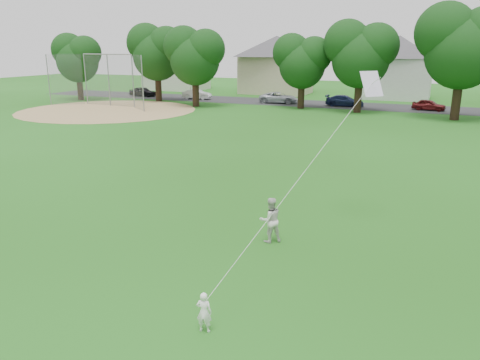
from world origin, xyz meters
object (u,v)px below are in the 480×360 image
at_px(kite, 305,170).
at_px(baseball_backstop, 105,81).
at_px(toddler, 204,312).
at_px(older_boy, 270,220).

distance_m(kite, baseball_backstop, 42.17).
xyz_separation_m(toddler, kite, (1.08, 4.39, 2.41)).
bearing_deg(older_boy, baseball_backstop, -83.09).
height_order(toddler, kite, kite).
relative_size(kite, baseball_backstop, 0.79).
bearing_deg(toddler, older_boy, -97.15).
distance_m(toddler, older_boy, 5.52).
distance_m(toddler, kite, 5.12).
height_order(kite, baseball_backstop, kite).
xyz_separation_m(older_boy, baseball_backstop, (-29.12, 27.96, 1.99)).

